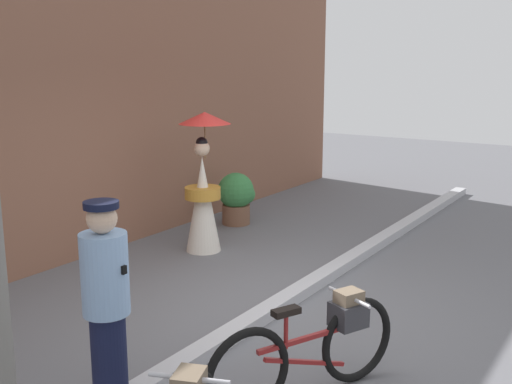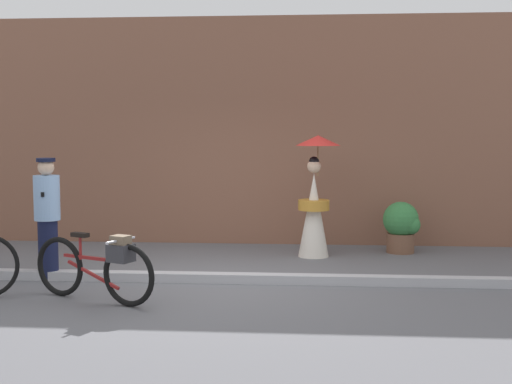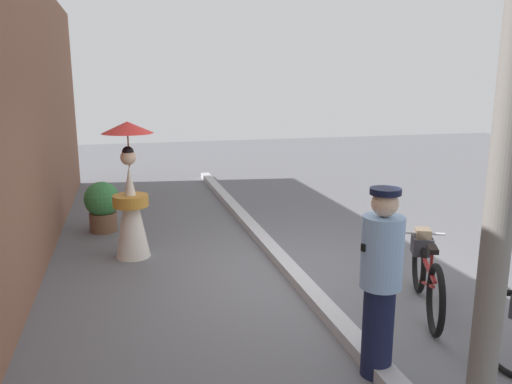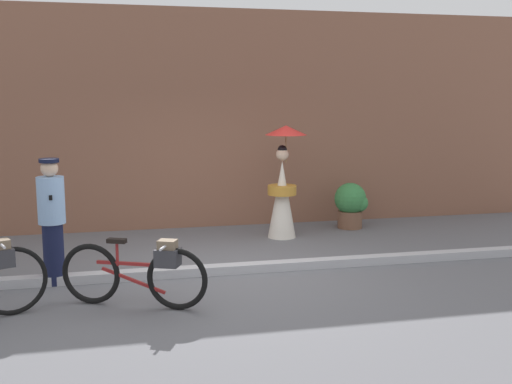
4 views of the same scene
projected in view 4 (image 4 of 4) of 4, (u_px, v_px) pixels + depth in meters
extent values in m
plane|color=slate|center=(231.00, 273.00, 8.40)|extent=(30.00, 30.00, 0.00)
cube|color=brown|center=(198.00, 119.00, 11.25)|extent=(14.00, 0.40, 3.94)
cube|color=#B2B2B7|center=(231.00, 269.00, 8.39)|extent=(14.00, 0.20, 0.12)
torus|color=black|center=(177.00, 279.00, 6.91)|extent=(0.68, 0.35, 0.72)
torus|color=black|center=(91.00, 274.00, 7.11)|extent=(0.68, 0.35, 0.72)
cube|color=maroon|center=(133.00, 264.00, 6.99)|extent=(0.82, 0.39, 0.04)
cube|color=maroon|center=(134.00, 280.00, 7.02)|extent=(0.71, 0.34, 0.28)
cylinder|color=maroon|center=(117.00, 253.00, 7.01)|extent=(0.03, 0.03, 0.29)
cube|color=black|center=(117.00, 241.00, 6.98)|extent=(0.24, 0.17, 0.05)
cylinder|color=silver|center=(167.00, 245.00, 6.87)|extent=(0.22, 0.45, 0.03)
cube|color=#333338|center=(168.00, 257.00, 6.89)|extent=(0.33, 0.31, 0.20)
cube|color=#72604C|center=(168.00, 246.00, 6.87)|extent=(0.25, 0.23, 0.14)
torus|color=black|center=(12.00, 281.00, 6.74)|extent=(0.74, 0.32, 0.77)
cylinder|color=silver|center=(0.00, 243.00, 6.61)|extent=(0.20, 0.46, 0.03)
cube|color=#333338|center=(1.00, 258.00, 6.64)|extent=(0.32, 0.30, 0.20)
cube|color=#72604C|center=(0.00, 246.00, 6.62)|extent=(0.24, 0.22, 0.14)
cylinder|color=#141938|center=(54.00, 254.00, 7.86)|extent=(0.26, 0.26, 0.80)
cylinder|color=#8CB2E0|center=(51.00, 200.00, 7.75)|extent=(0.34, 0.34, 0.60)
sphere|color=#D8B293|center=(49.00, 168.00, 7.68)|extent=(0.22, 0.22, 0.22)
cylinder|color=black|center=(49.00, 161.00, 7.67)|extent=(0.25, 0.25, 0.05)
cube|color=black|center=(51.00, 196.00, 7.74)|extent=(0.07, 0.38, 0.06)
cone|color=silver|center=(282.00, 199.00, 10.44)|extent=(0.48, 0.48, 1.32)
cylinder|color=#C1842D|center=(282.00, 190.00, 10.42)|extent=(0.49, 0.49, 0.16)
sphere|color=beige|center=(282.00, 154.00, 10.32)|extent=(0.21, 0.21, 0.21)
sphere|color=black|center=(282.00, 150.00, 10.31)|extent=(0.16, 0.16, 0.16)
cylinder|color=olive|center=(286.00, 147.00, 10.31)|extent=(0.02, 0.02, 0.55)
cone|color=red|center=(286.00, 130.00, 10.26)|extent=(0.70, 0.70, 0.16)
cylinder|color=brown|center=(350.00, 219.00, 11.26)|extent=(0.45, 0.45, 0.31)
sphere|color=#387F42|center=(350.00, 199.00, 11.20)|extent=(0.58, 0.58, 0.58)
sphere|color=#387F42|center=(359.00, 203.00, 11.16)|extent=(0.32, 0.32, 0.32)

